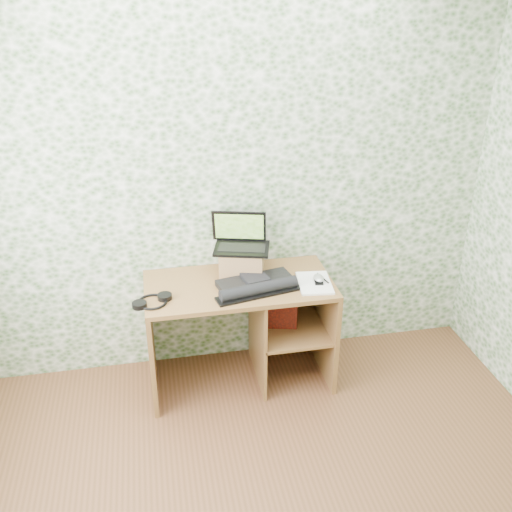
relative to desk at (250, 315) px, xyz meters
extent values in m
plane|color=white|center=(-0.08, 0.28, 0.82)|extent=(3.50, 0.00, 3.50)
cube|color=brown|center=(-0.08, -0.03, 0.25)|extent=(1.20, 0.60, 0.03)
cube|color=brown|center=(-0.66, -0.03, -0.12)|extent=(0.03, 0.60, 0.72)
cube|color=brown|center=(0.51, -0.03, -0.12)|extent=(0.03, 0.60, 0.72)
cube|color=brown|center=(0.04, -0.03, -0.12)|extent=(0.02, 0.56, 0.72)
cube|color=brown|center=(0.27, -0.03, -0.10)|extent=(0.46, 0.56, 0.02)
cube|color=brown|center=(0.28, 0.26, -0.12)|extent=(0.48, 0.02, 0.72)
cube|color=#9C6946|center=(-0.03, 0.12, 0.35)|extent=(0.33, 0.30, 0.17)
cube|color=black|center=(-0.03, 0.12, 0.44)|extent=(0.40, 0.32, 0.02)
cube|color=black|center=(-0.03, 0.11, 0.45)|extent=(0.33, 0.21, 0.00)
cube|color=black|center=(-0.03, 0.21, 0.56)|extent=(0.36, 0.15, 0.22)
cube|color=#2C5718|center=(-0.03, 0.21, 0.56)|extent=(0.32, 0.12, 0.19)
cube|color=black|center=(0.02, -0.06, 0.29)|extent=(0.51, 0.27, 0.04)
cube|color=black|center=(0.02, -0.06, 0.30)|extent=(0.18, 0.18, 0.06)
cylinder|color=black|center=(0.02, -0.19, 0.31)|extent=(0.51, 0.18, 0.08)
cube|color=black|center=(0.02, -0.19, 0.28)|extent=(0.56, 0.22, 0.01)
torus|color=black|center=(-0.63, -0.17, 0.28)|extent=(0.24, 0.24, 0.02)
cylinder|color=black|center=(-0.71, -0.20, 0.28)|extent=(0.09, 0.09, 0.03)
cylinder|color=black|center=(-0.55, -0.13, 0.28)|extent=(0.09, 0.09, 0.03)
cube|color=white|center=(0.39, -0.13, 0.28)|extent=(0.24, 0.31, 0.01)
ellipsoid|color=#BBBBBD|center=(0.42, -0.13, 0.30)|extent=(0.08, 0.11, 0.03)
cylinder|color=black|center=(0.46, -0.10, 0.29)|extent=(0.04, 0.14, 0.01)
cube|color=#A01C0E|center=(0.20, -0.03, 0.04)|extent=(0.23, 0.12, 0.27)
camera|label=1|loc=(-0.58, -3.17, 2.05)|focal=40.00mm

